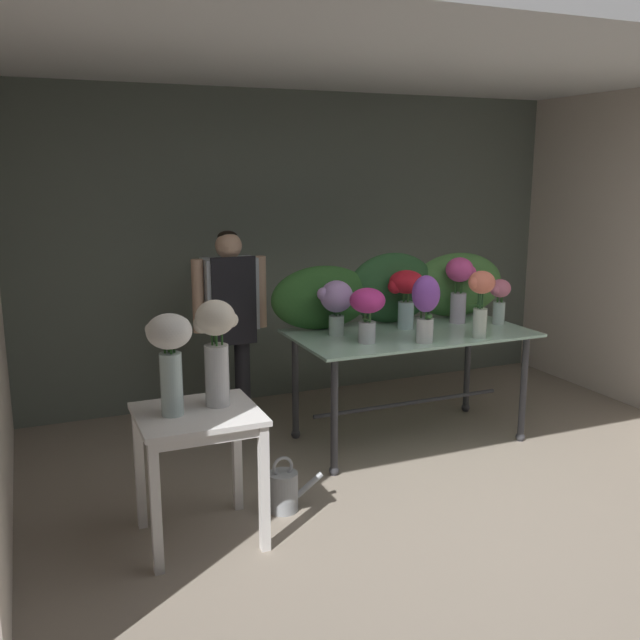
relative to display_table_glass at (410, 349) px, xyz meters
name	(u,v)px	position (x,y,z in m)	size (l,w,h in m)	color
ground_plane	(383,453)	(-0.29, -0.16, -0.70)	(7.06, 7.06, 0.00)	gray
wall_back	(301,247)	(-0.29, 1.44, 0.62)	(5.04, 0.12, 2.65)	slate
ceiling_slab	(391,56)	(-0.29, -0.16, 2.01)	(5.16, 3.33, 0.12)	silver
display_table_glass	(410,349)	(0.00, 0.00, 0.00)	(1.74, 0.92, 0.84)	#AAD7C0
side_table_white	(198,431)	(-1.78, -0.82, -0.07)	(0.65, 0.59, 0.74)	white
florist	(231,311)	(-1.16, 0.71, 0.25)	(0.58, 0.24, 1.56)	#232328
foliage_backdrop	(397,290)	(0.07, 0.34, 0.39)	(2.00, 0.27, 0.54)	#2D6028
vase_violet_dahlias	(426,304)	(-0.07, -0.32, 0.40)	(0.21, 0.19, 0.47)	silver
vase_coral_tulips	(481,296)	(0.35, -0.35, 0.43)	(0.20, 0.19, 0.48)	silver
vase_fuchsia_anemones	(460,283)	(0.50, 0.12, 0.44)	(0.24, 0.21, 0.51)	silver
vase_magenta_freesia	(368,308)	(-0.44, -0.17, 0.38)	(0.26, 0.24, 0.38)	silver
vase_lilac_lilies	(336,301)	(-0.55, 0.11, 0.38)	(0.27, 0.24, 0.40)	silver
vase_rosy_hydrangea	(499,297)	(0.75, -0.04, 0.34)	(0.18, 0.16, 0.35)	silver
vase_crimson_stock	(406,291)	(0.02, 0.11, 0.42)	(0.28, 0.26, 0.44)	silver
vase_white_roses_tall	(170,352)	(-1.91, -0.82, 0.38)	(0.24, 0.24, 0.54)	silver
vase_cream_lisianthus_tall	(216,346)	(-1.65, -0.76, 0.37)	(0.25, 0.22, 0.59)	silver
watering_can	(284,490)	(-1.25, -0.69, -0.58)	(0.35, 0.18, 0.34)	#999EA3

